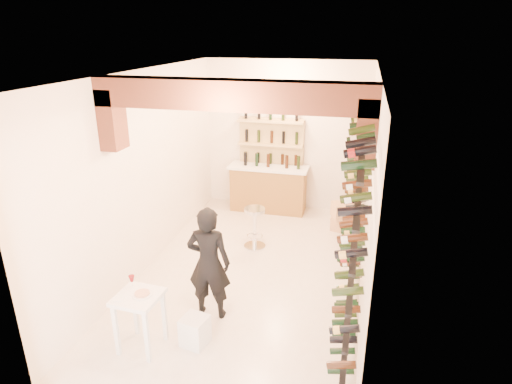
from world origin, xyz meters
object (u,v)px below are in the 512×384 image
white_stool (195,331)px  tasting_table (139,305)px  back_counter (268,187)px  person (209,263)px  chrome_barstool (255,225)px  wine_rack (353,192)px  crate_lower (345,224)px

white_stool → tasting_table: bearing=-161.3°
back_counter → white_stool: bearing=-89.5°
person → chrome_barstool: bearing=-97.0°
back_counter → wine_rack: bearing=-55.3°
tasting_table → person: size_ratio=0.57×
back_counter → person: (0.02, -3.88, 0.28)m
person → chrome_barstool: person is taller
person → crate_lower: bearing=-121.6°
wine_rack → tasting_table: bearing=-139.4°
wine_rack → white_stool: (-1.79, -1.86, -1.36)m
back_counter → person: size_ratio=1.05×
chrome_barstool → crate_lower: 1.94m
wine_rack → back_counter: wine_rack is taller
person → wine_rack: bearing=-149.7°
chrome_barstool → crate_lower: (1.56, 1.11, -0.30)m
person → white_stool: bearing=87.2°
person → chrome_barstool: 2.14m
white_stool → person: size_ratio=0.24×
wine_rack → back_counter: 3.38m
white_stool → back_counter: bearing=90.5°
tasting_table → chrome_barstool: (0.72, 2.94, -0.18)m
chrome_barstool → person: bearing=-93.0°
wine_rack → crate_lower: 2.43m
person → crate_lower: 3.68m
crate_lower → wine_rack: bearing=-86.2°
wine_rack → tasting_table: size_ratio=6.22×
back_counter → tasting_table: size_ratio=1.85×
back_counter → tasting_table: bearing=-97.0°
back_counter → chrome_barstool: (0.14, -1.78, -0.09)m
back_counter → tasting_table: (-0.58, -4.72, 0.09)m
wine_rack → white_stool: wine_rack is taller
wine_rack → person: 2.31m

